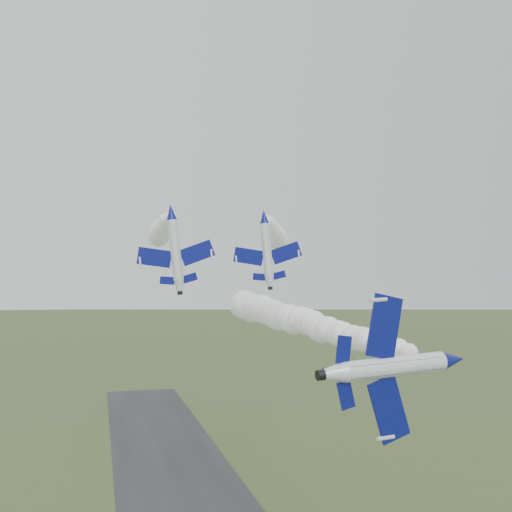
{
  "coord_description": "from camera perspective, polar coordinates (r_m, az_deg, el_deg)",
  "views": [
    {
      "loc": [
        -15.24,
        -53.51,
        37.15
      ],
      "look_at": [
        4.93,
        19.76,
        41.46
      ],
      "focal_mm": 40.0,
      "sensor_mm": 36.0,
      "label": 1
    }
  ],
  "objects": [
    {
      "name": "jet_lead",
      "position": [
        52.39,
        19.19,
        -9.8
      ],
      "size": [
        3.83,
        14.28,
        11.77
      ],
      "rotation": [
        0.0,
        1.52,
        0.1
      ],
      "color": "white"
    },
    {
      "name": "jet_pair_right",
      "position": [
        80.16,
        0.8,
        3.98
      ],
      "size": [
        9.48,
        10.98,
        2.82
      ],
      "rotation": [
        0.0,
        -0.09,
        -0.34
      ],
      "color": "white"
    },
    {
      "name": "jet_pair_left",
      "position": [
        78.95,
        -8.49,
        4.39
      ],
      "size": [
        10.43,
        12.49,
        3.14
      ],
      "rotation": [
        0.0,
        -0.12,
        -0.11
      ],
      "color": "white"
    },
    {
      "name": "smoke_trail_jet_pair_right",
      "position": [
        111.52,
        1.64,
        2.44
      ],
      "size": [
        24.0,
        56.21,
        4.96
      ],
      "primitive_type": null,
      "rotation": [
        0.0,
        0.0,
        -0.34
      ],
      "color": "white"
    },
    {
      "name": "smoke_trail_jet_pair_left",
      "position": [
        114.43,
        -9.35,
        2.65
      ],
      "size": [
        11.98,
        65.41,
        5.15
      ],
      "primitive_type": null,
      "rotation": [
        0.0,
        0.0,
        -0.11
      ],
      "color": "white"
    },
    {
      "name": "smoke_trail_jet_lead",
      "position": [
        82.01,
        4.21,
        -6.45
      ],
      "size": [
        11.01,
        61.19,
        5.14
      ],
      "primitive_type": null,
      "rotation": [
        0.0,
        0.0,
        0.1
      ],
      "color": "white"
    }
  ]
}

